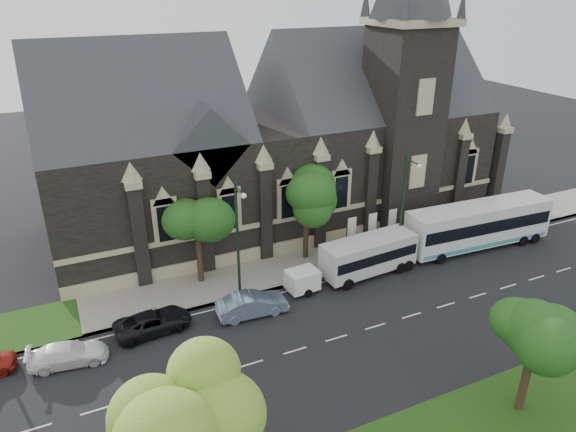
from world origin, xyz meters
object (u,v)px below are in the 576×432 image
tree_park_east (535,336)px  car_far_black (153,322)px  tree_park_near (187,412)px  tour_coach (479,225)px  tree_walk_right (308,193)px  banner_flag_left (350,233)px  banner_flag_right (390,224)px  car_far_white (68,354)px  sedan (252,304)px  tree_walk_left (198,213)px  box_trailer (302,280)px  street_lamp_mid (238,236)px  street_lamp_near (404,203)px  banner_flag_center (370,228)px  shuttle_bus (369,254)px

tree_park_east → car_far_black: bearing=138.0°
tree_park_near → tour_coach: (29.22, 14.93, -4.30)m
tree_walk_right → banner_flag_left: 4.92m
tree_walk_right → banner_flag_right: size_ratio=1.95×
tree_walk_right → tree_park_near: bearing=-127.6°
banner_flag_right → car_far_white: 26.65m
sedan → car_far_black: bearing=84.8°
tree_walk_left → box_trailer: size_ratio=2.28×
street_lamp_mid → car_far_white: street_lamp_mid is taller
tree_park_east → box_trailer: tree_park_east is taller
street_lamp_near → banner_flag_center: (-1.71, 1.91, -2.73)m
sedan → car_far_black: sedan is taller
tree_walk_left → box_trailer: tree_walk_left is taller
tree_park_east → tour_coach: 19.31m
tree_park_east → banner_flag_left: bearing=89.7°
tree_park_near → tour_coach: size_ratio=0.63×
banner_flag_left → banner_flag_center: size_ratio=1.00×
tree_park_near → tree_walk_left: bearing=72.9°
shuttle_bus → tree_park_near: bearing=-144.7°
tour_coach → sedan: tour_coach is taller
tree_walk_left → sedan: tree_walk_left is taller
tree_park_east → banner_flag_right: tree_park_east is taller
banner_flag_center → sedan: bearing=-161.1°
street_lamp_near → banner_flag_left: street_lamp_near is taller
sedan → banner_flag_center: bearing=-67.9°
tree_walk_left → banner_flag_right: (16.08, -1.70, -3.35)m
tree_park_east → tree_walk_right: (-2.96, 20.04, 1.20)m
sedan → car_far_black: size_ratio=0.98×
tree_walk_left → banner_flag_right: 16.52m
street_lamp_mid → tour_coach: bearing=-2.5°
tree_park_east → banner_flag_center: bearing=83.4°
tree_walk_right → tour_coach: 15.40m
street_lamp_near → car_far_black: street_lamp_near is taller
banner_flag_center → banner_flag_right: 2.00m
tree_walk_right → street_lamp_mid: street_lamp_mid is taller
banner_flag_center → banner_flag_right: same height
tour_coach → sedan: 21.53m
street_lamp_near → shuttle_bus: size_ratio=1.13×
tree_park_near → street_lamp_mid: (7.77, 15.86, -1.30)m
tour_coach → box_trailer: (-16.99, -0.18, -1.12)m
tree_walk_right → tour_coach: (14.23, -4.55, -3.70)m
banner_flag_left → banner_flag_center: (2.00, 0.00, 0.00)m
car_far_black → tree_walk_left: bearing=-49.6°
tree_park_east → car_far_black: (-16.80, 15.11, -3.92)m
street_lamp_near → tree_park_east: bearing=-103.1°
sedan → car_far_black: 6.70m
tour_coach → car_far_white: 33.47m
car_far_white → banner_flag_right: bearing=-73.5°
banner_flag_right → box_trailer: (-9.83, -3.02, -1.38)m
tree_park_near → box_trailer: (12.23, 14.75, -5.42)m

